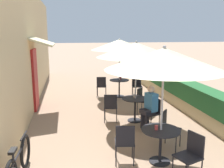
{
  "coord_description": "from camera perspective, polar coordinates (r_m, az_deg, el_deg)",
  "views": [
    {
      "loc": [
        -1.28,
        -2.46,
        2.67
      ],
      "look_at": [
        0.15,
        5.38,
        1.0
      ],
      "focal_mm": 40.0,
      "sensor_mm": 36.0,
      "label": 1
    }
  ],
  "objects": [
    {
      "name": "cafe_chair_near_right",
      "position": [
        5.18,
        2.95,
        -12.76
      ],
      "size": [
        0.46,
        0.46,
        0.87
      ],
      "rotation": [
        0.0,
        0.0,
        6.11
      ],
      "color": "black",
      "rests_on": "ground_plane"
    },
    {
      "name": "bicycle_leaning",
      "position": [
        5.01,
        -20.57,
        -16.64
      ],
      "size": [
        0.19,
        1.67,
        0.75
      ],
      "rotation": [
        0.0,
        0.0,
        -0.08
      ],
      "color": "black",
      "rests_on": "ground_plane"
    },
    {
      "name": "cafe_chair_far_right",
      "position": [
        10.52,
        5.68,
        -0.04
      ],
      "size": [
        0.46,
        0.46,
        0.87
      ],
      "rotation": [
        0.0,
        0.0,
        9.25
      ],
      "color": "black",
      "rests_on": "ground_plane"
    },
    {
      "name": "cafe_chair_near_back",
      "position": [
        4.92,
        17.58,
        -14.72
      ],
      "size": [
        0.51,
        0.51,
        0.87
      ],
      "rotation": [
        0.0,
        0.0,
        8.2
      ],
      "color": "black",
      "rests_on": "ground_plane"
    },
    {
      "name": "coffee_cup_near",
      "position": [
        5.23,
        10.09,
        -9.78
      ],
      "size": [
        0.07,
        0.07,
        0.09
      ],
      "color": "#B73D3D",
      "rests_on": "patio_table_near"
    },
    {
      "name": "patio_table_mid",
      "position": [
        7.59,
        5.3,
        -4.63
      ],
      "size": [
        0.8,
        0.8,
        0.72
      ],
      "color": "black",
      "rests_on": "ground_plane"
    },
    {
      "name": "patio_table_far",
      "position": [
        10.39,
        1.67,
        -0.07
      ],
      "size": [
        0.8,
        0.8,
        0.72
      ],
      "color": "black",
      "rests_on": "ground_plane"
    },
    {
      "name": "cafe_chair_mid_back",
      "position": [
        8.27,
        7.02,
        -3.36
      ],
      "size": [
        0.56,
        0.56,
        0.87
      ],
      "rotation": [
        0.0,
        0.0,
        10.28
      ],
      "color": "black",
      "rests_on": "ground_plane"
    },
    {
      "name": "patio_umbrella_mid",
      "position": [
        7.29,
        5.55,
        7.78
      ],
      "size": [
        2.32,
        2.32,
        2.42
      ],
      "color": "#B7B7BC",
      "rests_on": "ground_plane"
    },
    {
      "name": "coffee_cup_far",
      "position": [
        10.51,
        1.99,
        1.37
      ],
      "size": [
        0.07,
        0.07,
        0.09
      ],
      "color": "#B73D3D",
      "rests_on": "patio_table_far"
    },
    {
      "name": "cafe_chair_mid_left",
      "position": [
        7.49,
        -0.32,
        -4.88
      ],
      "size": [
        0.47,
        0.47,
        0.87
      ],
      "rotation": [
        0.0,
        0.0,
        6.09
      ],
      "color": "black",
      "rests_on": "ground_plane"
    },
    {
      "name": "coffee_cup_mid",
      "position": [
        7.65,
        5.16,
        -2.66
      ],
      "size": [
        0.07,
        0.07,
        0.09
      ],
      "color": "white",
      "rests_on": "patio_table_mid"
    },
    {
      "name": "patio_umbrella_far",
      "position": [
        10.18,
        1.72,
        8.97
      ],
      "size": [
        2.32,
        2.32,
        2.42
      ],
      "color": "#B7B7BC",
      "rests_on": "ground_plane"
    },
    {
      "name": "cafe_chair_mid_right",
      "position": [
        7.07,
        9.24,
        -6.07
      ],
      "size": [
        0.51,
        0.51,
        0.87
      ],
      "rotation": [
        0.0,
        0.0,
        8.19
      ],
      "color": "black",
      "rests_on": "ground_plane"
    },
    {
      "name": "seated_patron_mid_right",
      "position": [
        6.95,
        8.56,
        -4.89
      ],
      "size": [
        0.48,
        0.43,
        1.25
      ],
      "rotation": [
        0.0,
        0.0,
        8.19
      ],
      "color": "#23232D",
      "rests_on": "ground_plane"
    },
    {
      "name": "cafe_chair_far_left",
      "position": [
        10.33,
        -2.43,
        -0.22
      ],
      "size": [
        0.46,
        0.46,
        0.87
      ],
      "rotation": [
        0.0,
        0.0,
        6.1
      ],
      "color": "black",
      "rests_on": "ground_plane"
    },
    {
      "name": "patio_table_near",
      "position": [
        5.34,
        11.04,
        -12.07
      ],
      "size": [
        0.8,
        0.8,
        0.72
      ],
      "color": "black",
      "rests_on": "ground_plane"
    },
    {
      "name": "cafe_chair_near_left",
      "position": [
        6.02,
        12.65,
        -9.45
      ],
      "size": [
        0.56,
        0.56,
        0.87
      ],
      "rotation": [
        0.0,
        0.0,
        4.01
      ],
      "color": "black",
      "rests_on": "ground_plane"
    },
    {
      "name": "cafe_facade_wall",
      "position": [
        9.57,
        -18.06,
        7.78
      ],
      "size": [
        0.98,
        14.27,
        4.2
      ],
      "color": "#D6B784",
      "rests_on": "ground_plane"
    },
    {
      "name": "planter_hedge",
      "position": [
        10.54,
        12.4,
        -0.13
      ],
      "size": [
        0.6,
        13.27,
        1.01
      ],
      "color": "tan",
      "rests_on": "ground_plane"
    },
    {
      "name": "patio_umbrella_near",
      "position": [
        4.91,
        11.79,
        5.64
      ],
      "size": [
        2.32,
        2.32,
        2.42
      ],
      "color": "#B7B7BC",
      "rests_on": "ground_plane"
    }
  ]
}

